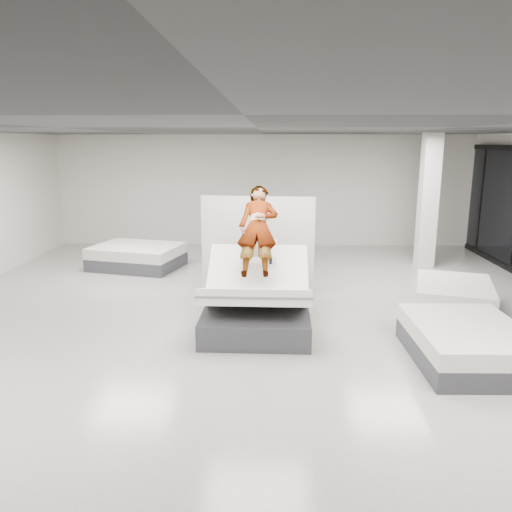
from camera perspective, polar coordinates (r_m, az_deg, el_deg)
name	(u,v)px	position (r m, az deg, el deg)	size (l,w,h in m)	color
room	(256,234)	(7.71, 0.05, 2.52)	(14.00, 14.04, 3.20)	#B5B3AB
hero_bed	(257,301)	(8.23, 0.12, -5.20)	(1.74, 2.27, 1.35)	#3F3E44
person	(258,242)	(8.29, 0.23, 1.55)	(0.66, 0.43, 1.80)	slate
remote	(271,261)	(7.99, 1.68, -0.57)	(0.05, 0.14, 0.03)	black
divider_panel	(258,248)	(9.64, 0.19, 0.96)	(2.19, 0.10, 1.99)	silver
flat_bed_right_far	(454,295)	(9.88, 21.65, -4.20)	(1.75, 2.04, 0.48)	#3F3E44
flat_bed_right_near	(467,343)	(7.60, 22.95, -9.19)	(1.47, 1.95, 0.53)	#3F3E44
flat_bed_left_far	(137,257)	(12.43, -13.42, -0.06)	(2.30, 1.94, 0.55)	#3F3E44
column	(428,201)	(12.74, 19.07, 5.94)	(0.40, 0.40, 3.20)	white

